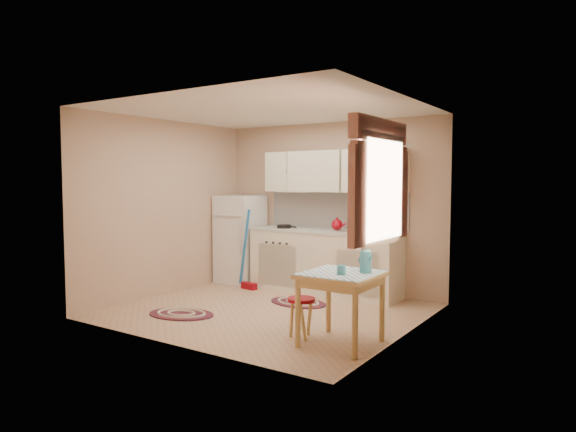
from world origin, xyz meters
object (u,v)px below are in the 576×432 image
Objects in this scene: table at (341,309)px; stool at (301,318)px; fridge at (240,239)px; base_cabinets at (324,263)px.

stool is (-0.45, -0.03, -0.15)m from table.
base_cabinets is (1.52, 0.05, -0.26)m from fridge.
table is at bearing 3.61° from stool.
stool is (0.85, -1.99, -0.23)m from base_cabinets.
base_cabinets is 5.36× the size of stool.
table is at bearing -34.22° from fridge.
base_cabinets is at bearing 113.15° from stool.
stool is (2.37, -1.94, -0.49)m from fridge.
base_cabinets reaches higher than table.
fridge is 3.42m from table.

